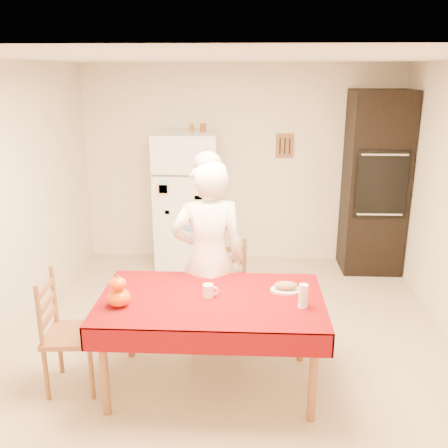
# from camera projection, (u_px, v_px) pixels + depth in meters

# --- Properties ---
(floor) EXTENTS (4.50, 4.50, 0.00)m
(floor) POSITION_uv_depth(u_px,v_px,m) (235.00, 343.00, 4.59)
(floor) COLOR tan
(floor) RESTS_ON ground
(room_shell) EXTENTS (4.02, 4.52, 2.51)m
(room_shell) POSITION_uv_depth(u_px,v_px,m) (237.00, 170.00, 4.12)
(room_shell) COLOR beige
(room_shell) RESTS_ON ground
(refrigerator) EXTENTS (0.75, 0.74, 1.70)m
(refrigerator) POSITION_uv_depth(u_px,v_px,m) (187.00, 202.00, 6.16)
(refrigerator) COLOR white
(refrigerator) RESTS_ON floor
(oven_cabinet) EXTENTS (0.70, 0.62, 2.20)m
(oven_cabinet) POSITION_uv_depth(u_px,v_px,m) (375.00, 183.00, 6.03)
(oven_cabinet) COLOR black
(oven_cabinet) RESTS_ON floor
(dining_table) EXTENTS (1.70, 1.00, 0.76)m
(dining_table) POSITION_uv_depth(u_px,v_px,m) (211.00, 306.00, 3.79)
(dining_table) COLOR brown
(dining_table) RESTS_ON floor
(chair_far) EXTENTS (0.42, 0.41, 0.95)m
(chair_far) POSITION_uv_depth(u_px,v_px,m) (225.00, 287.00, 4.56)
(chair_far) COLOR brown
(chair_far) RESTS_ON floor
(chair_left) EXTENTS (0.43, 0.45, 0.95)m
(chair_left) POSITION_uv_depth(u_px,v_px,m) (63.00, 328.00, 3.84)
(chair_left) COLOR brown
(chair_left) RESTS_ON floor
(seated_woman) EXTENTS (0.69, 0.52, 1.73)m
(seated_woman) POSITION_uv_depth(u_px,v_px,m) (208.00, 260.00, 4.24)
(seated_woman) COLOR white
(seated_woman) RESTS_ON floor
(coffee_mug) EXTENTS (0.08, 0.08, 0.10)m
(coffee_mug) POSITION_uv_depth(u_px,v_px,m) (208.00, 291.00, 3.77)
(coffee_mug) COLOR white
(coffee_mug) RESTS_ON dining_table
(pumpkin_lower) EXTENTS (0.17, 0.17, 0.13)m
(pumpkin_lower) POSITION_uv_depth(u_px,v_px,m) (119.00, 298.00, 3.63)
(pumpkin_lower) COLOR red
(pumpkin_lower) RESTS_ON dining_table
(pumpkin_upper) EXTENTS (0.12, 0.12, 0.09)m
(pumpkin_upper) POSITION_uv_depth(u_px,v_px,m) (118.00, 284.00, 3.60)
(pumpkin_upper) COLOR #E75E05
(pumpkin_upper) RESTS_ON pumpkin_lower
(wine_glass) EXTENTS (0.07, 0.07, 0.18)m
(wine_glass) POSITION_uv_depth(u_px,v_px,m) (303.00, 296.00, 3.60)
(wine_glass) COLOR white
(wine_glass) RESTS_ON dining_table
(bread_plate) EXTENTS (0.24, 0.24, 0.02)m
(bread_plate) POSITION_uv_depth(u_px,v_px,m) (286.00, 290.00, 3.88)
(bread_plate) COLOR white
(bread_plate) RESTS_ON dining_table
(bread_loaf) EXTENTS (0.18, 0.10, 0.06)m
(bread_loaf) POSITION_uv_depth(u_px,v_px,m) (286.00, 285.00, 3.87)
(bread_loaf) COLOR #9F7C4E
(bread_loaf) RESTS_ON bread_plate
(spice_jar_left) EXTENTS (0.05, 0.05, 0.10)m
(spice_jar_left) POSITION_uv_depth(u_px,v_px,m) (192.00, 128.00, 5.94)
(spice_jar_left) COLOR #8C5F19
(spice_jar_left) RESTS_ON refrigerator
(spice_jar_mid) EXTENTS (0.05, 0.05, 0.10)m
(spice_jar_mid) POSITION_uv_depth(u_px,v_px,m) (202.00, 128.00, 5.94)
(spice_jar_mid) COLOR brown
(spice_jar_mid) RESTS_ON refrigerator
(spice_jar_right) EXTENTS (0.05, 0.05, 0.10)m
(spice_jar_right) POSITION_uv_depth(u_px,v_px,m) (204.00, 128.00, 5.94)
(spice_jar_right) COLOR brown
(spice_jar_right) RESTS_ON refrigerator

